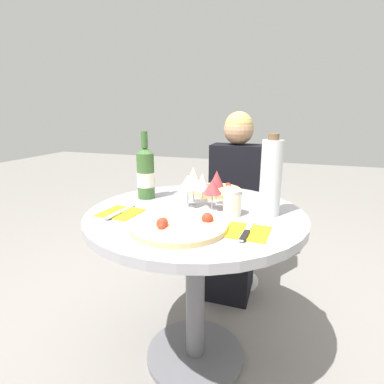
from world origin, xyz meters
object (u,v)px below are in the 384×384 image
Objects in this scene: chair_behind_diner at (237,218)px; pizza_large at (179,225)px; dining_table at (195,245)px; tall_carafe at (271,178)px; wine_bottle at (146,173)px; seated_diner at (234,213)px.

chair_behind_diner reaches higher than pizza_large.
dining_table is 0.99× the size of chair_behind_diner.
tall_carafe is (0.25, -0.75, 0.46)m from chair_behind_diner.
wine_bottle is (-0.29, 0.32, 0.11)m from pizza_large.
wine_bottle is (-0.33, -0.55, 0.34)m from seated_diner.
chair_behind_diner is 0.91m from tall_carafe.
pizza_large is (0.00, -0.20, 0.17)m from dining_table.
pizza_large is at bearing 87.28° from seated_diner.
seated_diner reaches higher than chair_behind_diner.
pizza_large is 1.11× the size of wine_bottle.
dining_table is 2.87× the size of wine_bottle.
seated_diner reaches higher than wine_bottle.
chair_behind_diner is 2.60× the size of pizza_large.
dining_table is 0.42m from wine_bottle.
dining_table is 0.43m from tall_carafe.
tall_carafe is at bearing 41.09° from pizza_large.
pizza_large is 1.09× the size of tall_carafe.
wine_bottle is at bearing 158.12° from dining_table.
tall_carafe is (0.25, -0.61, 0.37)m from seated_diner.
chair_behind_diner reaches higher than dining_table.
seated_diner is (0.04, 0.66, -0.06)m from dining_table.
seated_diner is (-0.00, -0.14, 0.09)m from chair_behind_diner.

